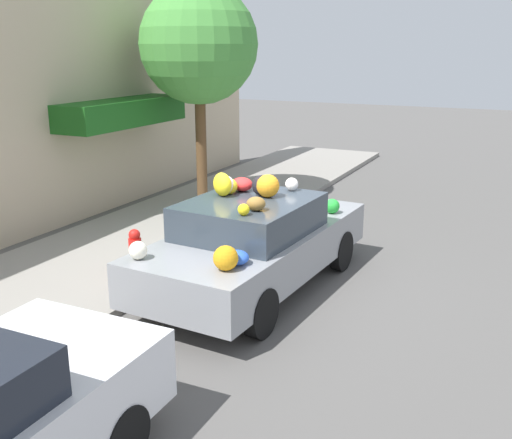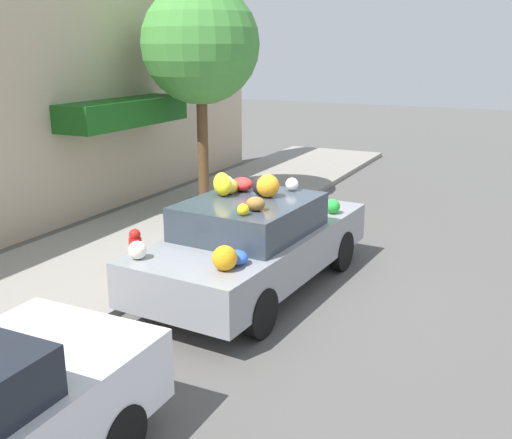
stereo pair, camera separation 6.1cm
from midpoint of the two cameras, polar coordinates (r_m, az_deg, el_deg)
The scene contains 6 objects.
ground_plane at distance 9.22m, azimuth -0.57°, elevation -6.37°, with size 60.00×60.00×0.00m, color #565451.
sidewalk_curb at distance 10.62m, azimuth -13.72°, elevation -3.40°, with size 24.00×3.20×0.12m.
building_facade at distance 11.72m, azimuth -22.71°, elevation 11.29°, with size 18.00×1.20×5.64m.
street_tree at distance 13.42m, azimuth -5.19°, elevation 16.23°, with size 2.56×2.56×4.74m.
fire_hydrant at distance 9.52m, azimuth -11.21°, elevation -2.93°, with size 0.20×0.20×0.70m.
art_car at distance 8.86m, azimuth 0.04°, elevation -2.03°, with size 4.48×2.07×1.76m.
Camera 2 is at (-7.58, -3.88, 3.53)m, focal length 42.00 mm.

